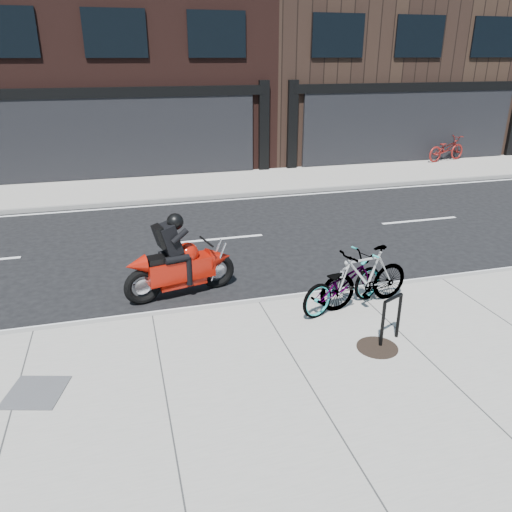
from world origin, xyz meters
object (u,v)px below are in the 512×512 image
object	(u,v)px
motorcycle	(185,262)
bicycle_far	(446,149)
utility_grate	(36,392)
bike_rack	(391,315)
bicycle_rear	(365,277)
manhole_cover	(377,347)
bicycle_front	(343,283)

from	to	relation	value
motorcycle	bicycle_far	distance (m)	16.34
motorcycle	utility_grate	world-z (taller)	motorcycle
bike_rack	bicycle_far	xyz separation A→B (m)	(10.01, 12.90, 0.06)
bicycle_rear	motorcycle	world-z (taller)	motorcycle
motorcycle	manhole_cover	world-z (taller)	motorcycle
bicycle_front	bicycle_far	size ratio (longest dim) A/B	0.94
bicycle_far	utility_grate	distance (m)	20.05
motorcycle	manhole_cover	distance (m)	4.05
bicycle_far	manhole_cover	bearing A→B (deg)	128.20
bicycle_front	bicycle_rear	bearing A→B (deg)	-110.21
bicycle_rear	bicycle_far	world-z (taller)	bicycle_rear
bicycle_front	manhole_cover	bearing A→B (deg)	158.66
bike_rack	bicycle_far	bearing A→B (deg)	52.19
bicycle_front	bicycle_rear	distance (m)	0.43
manhole_cover	utility_grate	distance (m)	5.14
manhole_cover	utility_grate	bearing A→B (deg)	177.51
bike_rack	utility_grate	size ratio (longest dim) A/B	1.09
bicycle_front	bicycle_far	bearing A→B (deg)	-61.70
bicycle_front	utility_grate	size ratio (longest dim) A/B	2.56
bike_rack	bicycle_rear	world-z (taller)	bicycle_rear
bicycle_front	manhole_cover	xyz separation A→B (m)	(-0.03, -1.43, -0.50)
bike_rack	bicycle_rear	bearing A→B (deg)	82.28
bicycle_front	utility_grate	world-z (taller)	bicycle_front
bicycle_front	bicycle_rear	size ratio (longest dim) A/B	1.02
bicycle_far	manhole_cover	distance (m)	16.61
bike_rack	bicycle_front	xyz separation A→B (m)	(-0.25, 1.30, 0.03)
motorcycle	utility_grate	size ratio (longest dim) A/B	3.05
motorcycle	bike_rack	bearing A→B (deg)	-57.68
bike_rack	bicycle_front	size ratio (longest dim) A/B	0.42
motorcycle	bicycle_front	bearing A→B (deg)	-43.76
bicycle_far	bicycle_rear	bearing A→B (deg)	126.19
utility_grate	bike_rack	bearing A→B (deg)	-0.94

